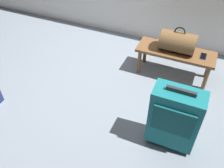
{
  "coord_description": "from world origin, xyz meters",
  "views": [
    {
      "loc": [
        1.02,
        -1.95,
        2.17
      ],
      "look_at": [
        0.17,
        0.02,
        0.25
      ],
      "focal_mm": 39.17,
      "sensor_mm": 36.0,
      "label": 1
    }
  ],
  "objects": [
    {
      "name": "ground_plane",
      "position": [
        0.0,
        0.0,
        0.0
      ],
      "size": [
        6.6,
        6.6,
        0.0
      ],
      "primitive_type": "plane",
      "color": "slate"
    },
    {
      "name": "suitcase_upright_teal",
      "position": [
        0.96,
        -0.32,
        0.38
      ],
      "size": [
        0.47,
        0.26,
        0.75
      ],
      "color": "#14666B",
      "rests_on": "ground"
    },
    {
      "name": "cell_phone",
      "position": [
        1.08,
        0.79,
        0.4
      ],
      "size": [
        0.07,
        0.14,
        0.01
      ],
      "color": "#191E4C",
      "rests_on": "bench"
    },
    {
      "name": "duffel_bag_brown",
      "position": [
        0.73,
        0.79,
        0.52
      ],
      "size": [
        0.44,
        0.26,
        0.34
      ],
      "color": "brown",
      "rests_on": "bench"
    },
    {
      "name": "bench",
      "position": [
        0.74,
        0.79,
        0.33
      ],
      "size": [
        1.0,
        0.36,
        0.39
      ],
      "color": "brown",
      "rests_on": "ground"
    }
  ]
}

